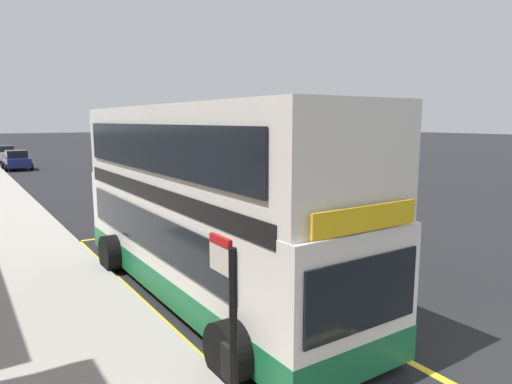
# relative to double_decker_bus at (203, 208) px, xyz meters

# --- Properties ---
(ground_plane) EXTENTS (260.00, 260.00, 0.00)m
(ground_plane) POSITION_rel_double_decker_bus_xyz_m (2.46, 24.80, -2.06)
(ground_plane) COLOR black
(double_decker_bus) EXTENTS (3.26, 10.10, 4.40)m
(double_decker_bus) POSITION_rel_double_decker_bus_xyz_m (0.00, 0.00, 0.00)
(double_decker_bus) COLOR white
(double_decker_bus) RESTS_ON ground
(bus_bay_markings) EXTENTS (3.05, 13.43, 0.01)m
(bus_bay_markings) POSITION_rel_double_decker_bus_xyz_m (-0.02, -0.15, -2.06)
(bus_bay_markings) COLOR yellow
(bus_bay_markings) RESTS_ON ground
(bus_stop_sign) EXTENTS (0.09, 0.51, 2.70)m
(bus_stop_sign) POSITION_rel_double_decker_bus_xyz_m (-2.43, -5.37, -0.33)
(bus_stop_sign) COLOR black
(bus_stop_sign) RESTS_ON pavement_near
(parked_car_white_kerbside) EXTENTS (2.09, 4.20, 1.62)m
(parked_car_white_kerbside) POSITION_rel_double_decker_bus_xyz_m (-0.59, 41.75, -1.26)
(parked_car_white_kerbside) COLOR silver
(parked_car_white_kerbside) RESTS_ON ground
(parked_car_navy_distant) EXTENTS (2.09, 4.20, 1.62)m
(parked_car_navy_distant) POSITION_rel_double_decker_bus_xyz_m (-0.44, 33.27, -1.26)
(parked_car_navy_distant) COLOR navy
(parked_car_navy_distant) RESTS_ON ground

